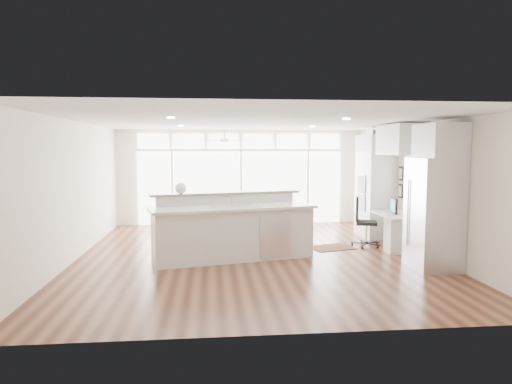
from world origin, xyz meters
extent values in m
cube|color=#432114|center=(0.00, 0.00, -0.01)|extent=(7.00, 8.00, 0.02)
cube|color=silver|center=(0.00, 0.00, 2.70)|extent=(7.00, 8.00, 0.02)
cube|color=white|center=(0.00, 4.00, 1.35)|extent=(7.00, 0.04, 2.70)
cube|color=white|center=(0.00, -4.00, 1.35)|extent=(7.00, 0.04, 2.70)
cube|color=white|center=(-3.50, 0.00, 1.35)|extent=(0.04, 8.00, 2.70)
cube|color=white|center=(3.50, 0.00, 1.35)|extent=(0.04, 8.00, 2.70)
cube|color=white|center=(0.00, 3.94, 1.05)|extent=(5.80, 0.06, 2.08)
cube|color=white|center=(0.00, 3.94, 2.38)|extent=(5.90, 0.06, 0.40)
cube|color=white|center=(3.46, 0.30, 1.55)|extent=(0.04, 0.85, 0.85)
cube|color=white|center=(-0.50, 2.80, 2.48)|extent=(1.16, 1.16, 0.32)
cube|color=beige|center=(0.00, 0.20, 2.68)|extent=(3.40, 3.00, 0.02)
cube|color=silver|center=(3.17, 1.80, 1.25)|extent=(0.64, 1.20, 2.50)
cube|color=silver|center=(3.13, 0.30, 0.38)|extent=(0.72, 1.30, 0.76)
cube|color=silver|center=(3.17, 0.30, 2.35)|extent=(0.64, 1.30, 0.64)
cube|color=silver|center=(3.11, -1.35, 1.00)|extent=(0.76, 0.90, 2.00)
cube|color=silver|center=(3.17, -1.35, 2.30)|extent=(0.64, 0.90, 0.60)
cube|color=black|center=(3.46, 0.92, 1.40)|extent=(0.06, 0.22, 0.80)
cube|color=silver|center=(-0.43, -0.26, 0.64)|extent=(3.41, 1.92, 1.28)
cube|color=#331D10|center=(1.74, 0.53, 0.01)|extent=(1.06, 0.89, 0.01)
cube|color=black|center=(2.55, 0.59, 0.54)|extent=(0.69, 0.67, 1.09)
sphere|color=white|center=(-1.45, -0.08, 1.39)|extent=(0.28, 0.28, 0.22)
cube|color=black|center=(3.05, 0.30, 0.95)|extent=(0.14, 0.45, 0.37)
cube|color=silver|center=(2.88, 0.30, 0.77)|extent=(0.17, 0.34, 0.02)
imported|color=#325B27|center=(3.17, 1.80, 2.61)|extent=(0.28, 0.31, 0.23)
camera|label=1|loc=(-0.86, -9.07, 2.15)|focal=32.00mm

